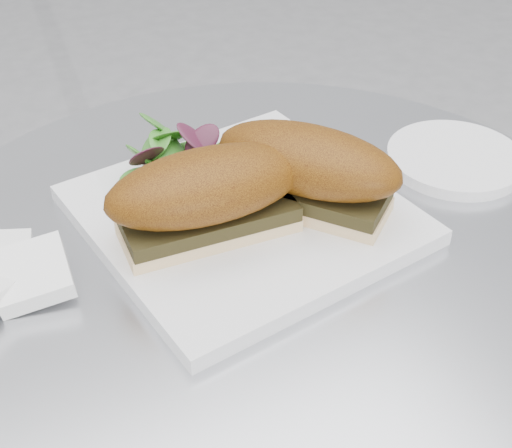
{
  "coord_description": "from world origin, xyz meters",
  "views": [
    {
      "loc": [
        -0.22,
        -0.43,
        1.14
      ],
      "look_at": [
        -0.01,
        0.01,
        0.77
      ],
      "focal_mm": 50.0,
      "sensor_mm": 36.0,
      "label": 1
    }
  ],
  "objects_px": {
    "plate": "(243,214)",
    "saucer": "(455,158)",
    "sandwich_left": "(207,194)",
    "sandwich_right": "(308,168)"
  },
  "relations": [
    {
      "from": "plate",
      "to": "saucer",
      "type": "height_order",
      "value": "plate"
    },
    {
      "from": "sandwich_right",
      "to": "sandwich_left",
      "type": "bearing_deg",
      "value": -130.3
    },
    {
      "from": "sandwich_left",
      "to": "saucer",
      "type": "distance_m",
      "value": 0.29
    },
    {
      "from": "plate",
      "to": "sandwich_right",
      "type": "height_order",
      "value": "sandwich_right"
    },
    {
      "from": "plate",
      "to": "saucer",
      "type": "bearing_deg",
      "value": -1.58
    },
    {
      "from": "sandwich_left",
      "to": "saucer",
      "type": "height_order",
      "value": "sandwich_left"
    },
    {
      "from": "plate",
      "to": "sandwich_right",
      "type": "bearing_deg",
      "value": -22.84
    },
    {
      "from": "plate",
      "to": "sandwich_right",
      "type": "xyz_separation_m",
      "value": [
        0.05,
        -0.02,
        0.05
      ]
    },
    {
      "from": "plate",
      "to": "sandwich_right",
      "type": "distance_m",
      "value": 0.08
    },
    {
      "from": "sandwich_left",
      "to": "sandwich_right",
      "type": "distance_m",
      "value": 0.1
    }
  ]
}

